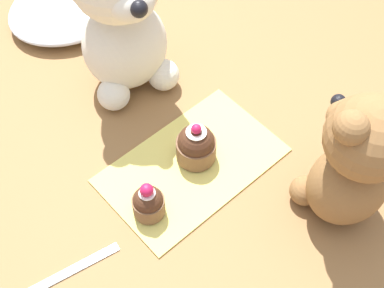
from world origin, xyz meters
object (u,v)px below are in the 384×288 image
object	(u,v)px
teddy_bear_tan	(355,162)
teaspoon	(74,269)
teddy_bear_cream	(121,13)
cupcake_near_tan_bear	(148,202)
cupcake_near_cream_bear	(196,145)

from	to	relation	value
teddy_bear_tan	teaspoon	xyz separation A→B (m)	(-0.33, 0.17, -0.11)
teddy_bear_cream	teddy_bear_tan	xyz separation A→B (m)	(0.07, -0.38, -0.03)
cupcake_near_tan_bear	teaspoon	world-z (taller)	cupcake_near_tan_bear
cupcake_near_tan_bear	teddy_bear_cream	bearing A→B (deg)	58.01
cupcake_near_cream_bear	cupcake_near_tan_bear	size ratio (longest dim) A/B	1.12
teddy_bear_tan	teaspoon	bearing A→B (deg)	-11.17
teddy_bear_cream	cupcake_near_cream_bear	distance (m)	0.22
teddy_bear_tan	cupcake_near_tan_bear	xyz separation A→B (m)	(-0.20, 0.17, -0.08)
teddy_bear_cream	teaspoon	bearing A→B (deg)	-127.15
cupcake_near_cream_bear	teaspoon	bearing A→B (deg)	-174.25
cupcake_near_cream_bear	teddy_bear_tan	bearing A→B (deg)	-64.25
teddy_bear_tan	cupcake_near_cream_bear	xyz separation A→B (m)	(-0.09, 0.19, -0.08)
teddy_bear_cream	cupcake_near_tan_bear	world-z (taller)	teddy_bear_cream
teddy_bear_cream	teddy_bear_tan	size ratio (longest dim) A/B	1.24
teddy_bear_tan	cupcake_near_cream_bear	size ratio (longest dim) A/B	3.10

